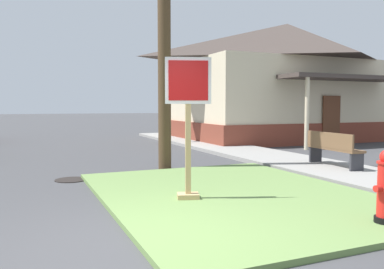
# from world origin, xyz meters

# --- Properties ---
(ground_plane) EXTENTS (160.00, 160.00, 0.00)m
(ground_plane) POSITION_xyz_m (0.00, 0.00, 0.00)
(ground_plane) COLOR #3D3D3F
(grass_corner_patch) EXTENTS (4.56, 5.95, 0.08)m
(grass_corner_patch) POSITION_xyz_m (2.26, 1.79, 0.04)
(grass_corner_patch) COLOR #668447
(grass_corner_patch) RESTS_ON ground
(sidewalk_strip) EXTENTS (2.20, 19.80, 0.12)m
(sidewalk_strip) POSITION_xyz_m (5.74, 6.74, 0.06)
(sidewalk_strip) COLOR gray
(sidewalk_strip) RESTS_ON ground
(stop_sign) EXTENTS (0.73, 0.38, 2.34)m
(stop_sign) POSITION_xyz_m (1.33, 1.67, 1.25)
(stop_sign) COLOR tan
(stop_sign) RESTS_ON grass_corner_patch
(manhole_cover) EXTENTS (0.70, 0.70, 0.02)m
(manhole_cover) POSITION_xyz_m (-0.25, 4.58, 0.01)
(manhole_cover) COLOR black
(manhole_cover) RESTS_ON ground
(street_bench) EXTENTS (0.55, 1.76, 0.85)m
(street_bench) POSITION_xyz_m (5.92, 3.28, 0.59)
(street_bench) COLOR brown
(street_bench) RESTS_ON sidewalk_strip
(corner_house) EXTENTS (10.69, 7.78, 5.60)m
(corner_house) POSITION_xyz_m (10.75, 11.72, 2.87)
(corner_house) COLOR brown
(corner_house) RESTS_ON ground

